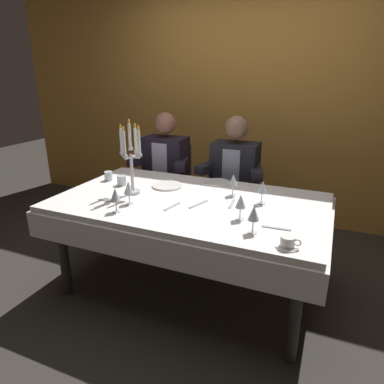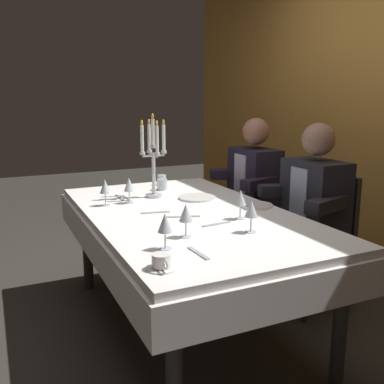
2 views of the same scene
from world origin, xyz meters
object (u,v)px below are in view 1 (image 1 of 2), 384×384
object	(u,v)px
candelabra	(131,160)
dinner_plate_1	(218,182)
wine_glass_3	(241,202)
dining_table	(189,215)
seated_diner_1	(235,170)
dinner_plate_0	(167,186)
water_tumbler_0	(108,176)
wine_glass_1	(129,188)
wine_glass_4	(263,188)
wine_glass_5	(115,195)
wine_glass_0	(254,214)
coffee_cup_0	(288,243)
seated_diner_0	(166,163)
water_tumbler_1	(122,180)
wine_glass_2	(233,180)

from	to	relation	value
candelabra	dinner_plate_1	distance (m)	0.74
wine_glass_3	candelabra	bearing A→B (deg)	169.83
dining_table	wine_glass_3	distance (m)	0.53
dinner_plate_1	seated_diner_1	distance (m)	0.45
dinner_plate_0	wine_glass_3	distance (m)	0.82
dinner_plate_0	water_tumbler_0	xyz separation A→B (m)	(-0.53, -0.05, 0.03)
wine_glass_1	wine_glass_4	world-z (taller)	same
wine_glass_5	wine_glass_0	bearing A→B (deg)	2.82
candelabra	coffee_cup_0	bearing A→B (deg)	-18.74
coffee_cup_0	seated_diner_0	size ratio (longest dim) A/B	0.11
wine_glass_0	coffee_cup_0	distance (m)	0.25
water_tumbler_0	coffee_cup_0	world-z (taller)	water_tumbler_0
candelabra	water_tumbler_1	bearing A→B (deg)	144.88
dinner_plate_1	seated_diner_1	bearing A→B (deg)	87.79
dinner_plate_0	wine_glass_4	bearing A→B (deg)	-5.39
water_tumbler_0	seated_diner_0	xyz separation A→B (m)	(0.17, 0.73, -0.04)
dinner_plate_1	coffee_cup_0	bearing A→B (deg)	-52.15
wine_glass_1	seated_diner_0	distance (m)	1.17
dinner_plate_1	seated_diner_0	bearing A→B (deg)	147.60
coffee_cup_0	water_tumbler_0	bearing A→B (deg)	158.93
dinner_plate_1	wine_glass_0	xyz separation A→B (m)	(0.48, -0.79, 0.11)
dining_table	wine_glass_0	world-z (taller)	wine_glass_0
seated_diner_0	dinner_plate_0	bearing A→B (deg)	-62.18
wine_glass_0	wine_glass_3	size ratio (longest dim) A/B	1.00
wine_glass_5	seated_diner_1	distance (m)	1.36
dinner_plate_1	wine_glass_4	world-z (taller)	wine_glass_4
wine_glass_1	wine_glass_3	bearing A→B (deg)	3.22
candelabra	coffee_cup_0	xyz separation A→B (m)	(1.20, -0.41, -0.23)
seated_diner_0	wine_glass_3	bearing A→B (deg)	-45.41
wine_glass_1	wine_glass_2	distance (m)	0.76
wine_glass_2	wine_glass_4	size ratio (longest dim) A/B	1.00
wine_glass_0	dinner_plate_1	bearing A→B (deg)	121.38
wine_glass_0	water_tumbler_1	distance (m)	1.26
coffee_cup_0	dining_table	bearing A→B (deg)	149.25
wine_glass_3	seated_diner_0	xyz separation A→B (m)	(-1.07, 1.08, -0.12)
coffee_cup_0	wine_glass_4	bearing A→B (deg)	114.30
candelabra	dinner_plate_0	world-z (taller)	candelabra
dinner_plate_0	wine_glass_4	xyz separation A→B (m)	(0.77, -0.07, 0.11)
water_tumbler_1	coffee_cup_0	world-z (taller)	water_tumbler_1
dining_table	wine_glass_5	size ratio (longest dim) A/B	11.83
seated_diner_0	seated_diner_1	distance (m)	0.72
water_tumbler_0	seated_diner_0	size ratio (longest dim) A/B	0.06
dinner_plate_1	water_tumbler_0	world-z (taller)	water_tumbler_0
wine_glass_0	water_tumbler_0	world-z (taller)	wine_glass_0
dining_table	water_tumbler_0	distance (m)	0.84
wine_glass_4	dinner_plate_1	bearing A→B (deg)	144.03
dining_table	wine_glass_2	xyz separation A→B (m)	(0.26, 0.21, 0.24)
wine_glass_3	water_tumbler_1	xyz separation A→B (m)	(-1.06, 0.29, -0.08)
wine_glass_5	seated_diner_1	bearing A→B (deg)	71.42
wine_glass_3	water_tumbler_1	distance (m)	1.10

